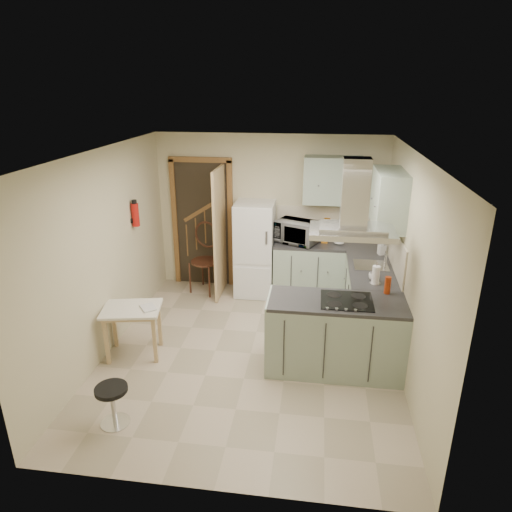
# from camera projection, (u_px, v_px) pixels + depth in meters

# --- Properties ---
(floor) EXTENTS (4.20, 4.20, 0.00)m
(floor) POSITION_uv_depth(u_px,v_px,m) (251.00, 353.00, 5.77)
(floor) COLOR #B9A890
(floor) RESTS_ON ground
(ceiling) EXTENTS (4.20, 4.20, 0.00)m
(ceiling) POSITION_uv_depth(u_px,v_px,m) (250.00, 153.00, 4.88)
(ceiling) COLOR silver
(ceiling) RESTS_ON back_wall
(back_wall) EXTENTS (3.60, 0.00, 3.60)m
(back_wall) POSITION_uv_depth(u_px,v_px,m) (270.00, 214.00, 7.27)
(back_wall) COLOR beige
(back_wall) RESTS_ON floor
(left_wall) EXTENTS (0.00, 4.20, 4.20)m
(left_wall) POSITION_uv_depth(u_px,v_px,m) (104.00, 254.00, 5.55)
(left_wall) COLOR beige
(left_wall) RESTS_ON floor
(right_wall) EXTENTS (0.00, 4.20, 4.20)m
(right_wall) POSITION_uv_depth(u_px,v_px,m) (409.00, 269.00, 5.10)
(right_wall) COLOR beige
(right_wall) RESTS_ON floor
(doorway) EXTENTS (1.10, 0.12, 2.10)m
(doorway) POSITION_uv_depth(u_px,v_px,m) (203.00, 224.00, 7.45)
(doorway) COLOR brown
(doorway) RESTS_ON floor
(fridge) EXTENTS (0.60, 0.60, 1.50)m
(fridge) POSITION_uv_depth(u_px,v_px,m) (255.00, 249.00, 7.19)
(fridge) COLOR white
(fridge) RESTS_ON floor
(counter_back) EXTENTS (1.08, 0.60, 0.90)m
(counter_back) POSITION_uv_depth(u_px,v_px,m) (309.00, 269.00, 7.19)
(counter_back) COLOR #9EB2A0
(counter_back) RESTS_ON floor
(counter_right) EXTENTS (0.60, 1.95, 0.90)m
(counter_right) POSITION_uv_depth(u_px,v_px,m) (367.00, 291.00, 6.46)
(counter_right) COLOR #9EB2A0
(counter_right) RESTS_ON floor
(splashback) EXTENTS (1.68, 0.02, 0.50)m
(splashback) POSITION_uv_depth(u_px,v_px,m) (330.00, 222.00, 7.17)
(splashback) COLOR beige
(splashback) RESTS_ON counter_back
(wall_cabinet_back) EXTENTS (0.85, 0.35, 0.70)m
(wall_cabinet_back) POSITION_uv_depth(u_px,v_px,m) (332.00, 180.00, 6.77)
(wall_cabinet_back) COLOR #9EB2A0
(wall_cabinet_back) RESTS_ON back_wall
(wall_cabinet_right) EXTENTS (0.35, 0.90, 0.70)m
(wall_cabinet_right) POSITION_uv_depth(u_px,v_px,m) (389.00, 199.00, 5.69)
(wall_cabinet_right) COLOR #9EB2A0
(wall_cabinet_right) RESTS_ON right_wall
(peninsula) EXTENTS (1.55, 0.65, 0.90)m
(peninsula) POSITION_uv_depth(u_px,v_px,m) (335.00, 335.00, 5.31)
(peninsula) COLOR #9EB2A0
(peninsula) RESTS_ON floor
(hob) EXTENTS (0.58, 0.50, 0.01)m
(hob) POSITION_uv_depth(u_px,v_px,m) (347.00, 301.00, 5.14)
(hob) COLOR black
(hob) RESTS_ON peninsula
(extractor_hood) EXTENTS (0.90, 0.55, 0.10)m
(extractor_hood) POSITION_uv_depth(u_px,v_px,m) (352.00, 232.00, 4.85)
(extractor_hood) COLOR silver
(extractor_hood) RESTS_ON ceiling
(sink) EXTENTS (0.45, 0.40, 0.01)m
(sink) POSITION_uv_depth(u_px,v_px,m) (371.00, 265.00, 6.14)
(sink) COLOR silver
(sink) RESTS_ON counter_right
(fire_extinguisher) EXTENTS (0.10, 0.10, 0.32)m
(fire_extinguisher) POSITION_uv_depth(u_px,v_px,m) (135.00, 215.00, 6.29)
(fire_extinguisher) COLOR #B2140F
(fire_extinguisher) RESTS_ON left_wall
(drop_leaf_table) EXTENTS (0.78, 0.64, 0.65)m
(drop_leaf_table) POSITION_uv_depth(u_px,v_px,m) (134.00, 331.00, 5.64)
(drop_leaf_table) COLOR #D6C984
(drop_leaf_table) RESTS_ON floor
(bentwood_chair) EXTENTS (0.58, 0.58, 1.03)m
(bentwood_chair) POSITION_uv_depth(u_px,v_px,m) (205.00, 261.00, 7.33)
(bentwood_chair) COLOR #4A2A18
(bentwood_chair) RESTS_ON floor
(stool) EXTENTS (0.34, 0.34, 0.43)m
(stool) POSITION_uv_depth(u_px,v_px,m) (113.00, 405.00, 4.51)
(stool) COLOR black
(stool) RESTS_ON floor
(microwave) EXTENTS (0.73, 0.63, 0.34)m
(microwave) POSITION_uv_depth(u_px,v_px,m) (297.00, 232.00, 6.98)
(microwave) COLOR black
(microwave) RESTS_ON counter_back
(kettle) EXTENTS (0.16, 0.16, 0.23)m
(kettle) POSITION_uv_depth(u_px,v_px,m) (340.00, 237.00, 6.93)
(kettle) COLOR white
(kettle) RESTS_ON counter_back
(cereal_box) EXTENTS (0.13, 0.24, 0.34)m
(cereal_box) POSITION_uv_depth(u_px,v_px,m) (326.00, 231.00, 7.04)
(cereal_box) COLOR #C67517
(cereal_box) RESTS_ON counter_back
(soap_bottle) EXTENTS (0.12, 0.12, 0.21)m
(soap_bottle) POSITION_uv_depth(u_px,v_px,m) (382.00, 248.00, 6.51)
(soap_bottle) COLOR #A5A7B0
(soap_bottle) RESTS_ON counter_right
(paper_towel) EXTENTS (0.10, 0.10, 0.24)m
(paper_towel) POSITION_uv_depth(u_px,v_px,m) (376.00, 275.00, 5.54)
(paper_towel) COLOR white
(paper_towel) RESTS_ON counter_right
(cup) EXTENTS (0.13, 0.13, 0.09)m
(cup) POSITION_uv_depth(u_px,v_px,m) (373.00, 277.00, 5.68)
(cup) COLOR silver
(cup) RESTS_ON counter_right
(red_bottle) EXTENTS (0.08, 0.08, 0.21)m
(red_bottle) POSITION_uv_depth(u_px,v_px,m) (388.00, 285.00, 5.29)
(red_bottle) COLOR #AA330E
(red_bottle) RESTS_ON peninsula
(book) EXTENTS (0.26, 0.27, 0.10)m
(book) POSITION_uv_depth(u_px,v_px,m) (142.00, 306.00, 5.47)
(book) COLOR #983D32
(book) RESTS_ON drop_leaf_table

